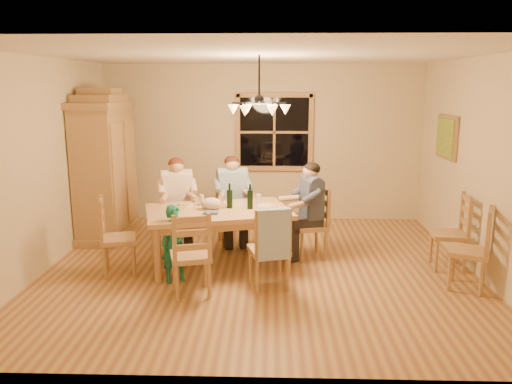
{
  "coord_description": "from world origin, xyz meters",
  "views": [
    {
      "loc": [
        0.15,
        -6.17,
        2.34
      ],
      "look_at": [
        -0.04,
        0.1,
        1.0
      ],
      "focal_mm": 35.0,
      "sensor_mm": 36.0,
      "label": 1
    }
  ],
  "objects_px": {
    "adult_woman": "(177,192)",
    "chair_spare_back": "(448,246)",
    "chair_near_right": "(269,262)",
    "chair_end_left": "(119,250)",
    "chair_spare_front": "(467,264)",
    "child": "(175,244)",
    "wine_bottle_b": "(250,196)",
    "chandelier": "(259,107)",
    "adult_slate_man": "(310,198)",
    "adult_plaid_man": "(232,189)",
    "chair_far_left": "(178,228)",
    "chair_end_right": "(309,236)",
    "chair_far_right": "(233,224)",
    "dining_table": "(218,217)",
    "armoire": "(106,170)",
    "wine_bottle_a": "(230,196)",
    "chair_near_left": "(191,269)"
  },
  "relations": [
    {
      "from": "chair_end_right",
      "to": "wine_bottle_b",
      "type": "height_order",
      "value": "wine_bottle_b"
    },
    {
      "from": "chair_far_left",
      "to": "chair_spare_back",
      "type": "height_order",
      "value": "same"
    },
    {
      "from": "chair_end_left",
      "to": "adult_plaid_man",
      "type": "relative_size",
      "value": 1.13
    },
    {
      "from": "chair_far_right",
      "to": "adult_slate_man",
      "type": "relative_size",
      "value": 1.13
    },
    {
      "from": "adult_slate_man",
      "to": "chair_spare_back",
      "type": "relative_size",
      "value": 0.88
    },
    {
      "from": "chair_spare_back",
      "to": "adult_plaid_man",
      "type": "bearing_deg",
      "value": 78.33
    },
    {
      "from": "chair_near_left",
      "to": "wine_bottle_b",
      "type": "height_order",
      "value": "wine_bottle_b"
    },
    {
      "from": "adult_slate_man",
      "to": "chair_end_right",
      "type": "bearing_deg",
      "value": 101.31
    },
    {
      "from": "chair_spare_back",
      "to": "adult_woman",
      "type": "bearing_deg",
      "value": 85.22
    },
    {
      "from": "chandelier",
      "to": "chair_end_left",
      "type": "bearing_deg",
      "value": -172.49
    },
    {
      "from": "chair_spare_front",
      "to": "child",
      "type": "bearing_deg",
      "value": 113.03
    },
    {
      "from": "chair_near_right",
      "to": "wine_bottle_b",
      "type": "xyz_separation_m",
      "value": [
        -0.25,
        0.76,
        0.62
      ]
    },
    {
      "from": "chair_end_right",
      "to": "wine_bottle_b",
      "type": "relative_size",
      "value": 3.0
    },
    {
      "from": "adult_woman",
      "to": "wine_bottle_b",
      "type": "distance_m",
      "value": 1.27
    },
    {
      "from": "chair_far_left",
      "to": "wine_bottle_b",
      "type": "relative_size",
      "value": 3.0
    },
    {
      "from": "adult_woman",
      "to": "chair_spare_back",
      "type": "bearing_deg",
      "value": 153.4
    },
    {
      "from": "chair_near_left",
      "to": "adult_slate_man",
      "type": "xyz_separation_m",
      "value": [
        1.44,
        1.29,
        0.54
      ]
    },
    {
      "from": "chair_far_right",
      "to": "wine_bottle_a",
      "type": "relative_size",
      "value": 3.0
    },
    {
      "from": "adult_plaid_man",
      "to": "chair_near_right",
      "type": "bearing_deg",
      "value": 93.37
    },
    {
      "from": "wine_bottle_b",
      "to": "chair_far_left",
      "type": "bearing_deg",
      "value": 148.63
    },
    {
      "from": "chandelier",
      "to": "dining_table",
      "type": "xyz_separation_m",
      "value": [
        -0.54,
        0.1,
        -1.42
      ]
    },
    {
      "from": "dining_table",
      "to": "wine_bottle_a",
      "type": "bearing_deg",
      "value": 30.61
    },
    {
      "from": "chair_far_right",
      "to": "chair_far_left",
      "type": "bearing_deg",
      "value": 0.0
    },
    {
      "from": "chair_far_right",
      "to": "chair_end_right",
      "type": "relative_size",
      "value": 1.0
    },
    {
      "from": "adult_slate_man",
      "to": "chandelier",
      "type": "bearing_deg",
      "value": 107.14
    },
    {
      "from": "adult_slate_man",
      "to": "chair_far_left",
      "type": "bearing_deg",
      "value": 63.43
    },
    {
      "from": "adult_plaid_man",
      "to": "chair_end_right",
      "type": "bearing_deg",
      "value": 136.64
    },
    {
      "from": "chair_end_left",
      "to": "child",
      "type": "xyz_separation_m",
      "value": [
        0.76,
        -0.24,
        0.17
      ]
    },
    {
      "from": "adult_slate_man",
      "to": "chair_end_left",
      "type": "bearing_deg",
      "value": 90.0
    },
    {
      "from": "child",
      "to": "adult_woman",
      "type": "bearing_deg",
      "value": 72.8
    },
    {
      "from": "chair_far_right",
      "to": "chair_near_right",
      "type": "xyz_separation_m",
      "value": [
        0.55,
        -1.64,
        0.0
      ]
    },
    {
      "from": "chair_near_left",
      "to": "adult_plaid_man",
      "type": "distance_m",
      "value": 1.98
    },
    {
      "from": "wine_bottle_b",
      "to": "armoire",
      "type": "bearing_deg",
      "value": 151.72
    },
    {
      "from": "dining_table",
      "to": "wine_bottle_a",
      "type": "xyz_separation_m",
      "value": [
        0.15,
        0.09,
        0.27
      ]
    },
    {
      "from": "chair_near_right",
      "to": "chair_end_left",
      "type": "relative_size",
      "value": 1.0
    },
    {
      "from": "adult_plaid_man",
      "to": "armoire",
      "type": "bearing_deg",
      "value": -25.57
    },
    {
      "from": "adult_woman",
      "to": "adult_slate_man",
      "type": "bearing_deg",
      "value": 153.43
    },
    {
      "from": "chair_far_left",
      "to": "chair_end_left",
      "type": "bearing_deg",
      "value": 46.74
    },
    {
      "from": "chair_near_left",
      "to": "adult_woman",
      "type": "xyz_separation_m",
      "value": [
        -0.45,
        1.66,
        0.54
      ]
    },
    {
      "from": "chair_end_right",
      "to": "adult_plaid_man",
      "type": "height_order",
      "value": "adult_plaid_man"
    },
    {
      "from": "dining_table",
      "to": "chair_end_right",
      "type": "relative_size",
      "value": 2.07
    },
    {
      "from": "chair_end_left",
      "to": "chair_near_left",
      "type": "bearing_deg",
      "value": 43.26
    },
    {
      "from": "chair_far_right",
      "to": "adult_slate_man",
      "type": "distance_m",
      "value": 1.37
    },
    {
      "from": "chair_far_left",
      "to": "chair_end_left",
      "type": "xyz_separation_m",
      "value": [
        -0.56,
        -1.04,
        0.0
      ]
    },
    {
      "from": "chair_near_right",
      "to": "chair_spare_back",
      "type": "bearing_deg",
      "value": 1.31
    },
    {
      "from": "armoire",
      "to": "adult_slate_man",
      "type": "height_order",
      "value": "armoire"
    },
    {
      "from": "chair_far_left",
      "to": "chair_near_right",
      "type": "height_order",
      "value": "same"
    },
    {
      "from": "dining_table",
      "to": "chair_near_right",
      "type": "xyz_separation_m",
      "value": [
        0.67,
        -0.71,
        -0.36
      ]
    },
    {
      "from": "dining_table",
      "to": "armoire",
      "type": "bearing_deg",
      "value": 145.64
    },
    {
      "from": "chair_near_right",
      "to": "chair_end_right",
      "type": "height_order",
      "value": "same"
    }
  ]
}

